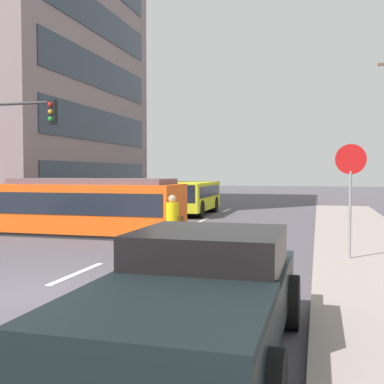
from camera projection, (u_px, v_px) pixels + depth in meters
ground_plane at (178, 231)px, 18.46m from camera, size 120.00×120.00×0.00m
sidewalk_curb_right at (374, 254)px, 12.84m from camera, size 3.20×36.00×0.14m
lane_stripe_1 at (77, 273)px, 10.74m from camera, size 0.16×2.40×0.01m
lane_stripe_2 at (141, 246)px, 14.60m from camera, size 0.16×2.40×0.01m
lane_stripe_3 at (203, 220)px, 22.43m from camera, size 0.16×2.40×0.01m
lane_stripe_4 at (227, 210)px, 28.22m from camera, size 0.16×2.40×0.01m
streetcar_tram at (93, 206)px, 17.30m from camera, size 6.54×2.55×2.08m
city_bus at (187, 196)px, 25.58m from camera, size 2.61×5.68×1.75m
pedestrian_crossing at (173, 221)px, 13.32m from camera, size 0.48×0.36×1.67m
pickup_truck_parked at (200, 296)px, 5.80m from camera, size 2.29×5.01×1.55m
parked_sedan_mid at (73, 208)px, 21.93m from camera, size 2.01×4.03×1.19m
stop_sign at (351, 177)px, 11.81m from camera, size 0.76×0.07×2.88m
traffic_light_mast at (15, 140)px, 16.85m from camera, size 2.84×0.33×4.95m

